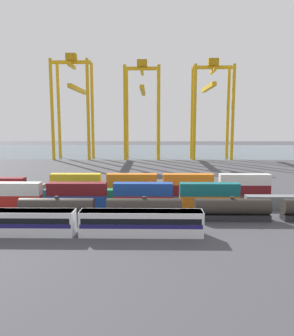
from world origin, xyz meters
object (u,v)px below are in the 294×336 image
at_px(freight_tank_row, 188,209).
at_px(gantry_crane_central, 142,100).
at_px(gantry_crane_east, 211,99).
at_px(gantry_crane_west, 74,97).
at_px(passenger_train, 77,222).
at_px(shipping_container_5, 143,201).
at_px(shipping_container_23, 188,190).
at_px(shipping_container_1, 12,201).
at_px(shipping_container_21, 132,190).
at_px(shipping_container_9, 275,202).

distance_m(freight_tank_row, gantry_crane_central, 109.64).
bearing_deg(gantry_crane_east, gantry_crane_west, 179.80).
xyz_separation_m(passenger_train, gantry_crane_east, (40.73, 113.56, 27.11)).
bearing_deg(passenger_train, gantry_crane_east, 70.27).
xyz_separation_m(passenger_train, gantry_crane_west, (-27.14, 113.79, 28.04)).
height_order(passenger_train, shipping_container_5, passenger_train).
xyz_separation_m(passenger_train, shipping_container_5, (9.75, 16.67, -0.84)).
bearing_deg(passenger_train, shipping_container_23, 54.71).
distance_m(freight_tank_row, shipping_container_1, 36.46).
bearing_deg(gantry_crane_west, shipping_container_1, -84.29).
bearing_deg(shipping_container_21, passenger_train, -103.12).
xyz_separation_m(shipping_container_21, gantry_crane_central, (0.10, 85.28, 27.55)).
bearing_deg(freight_tank_row, shipping_container_23, 83.64).
xyz_separation_m(passenger_train, freight_tank_row, (18.06, 8.30, -0.14)).
bearing_deg(gantry_crane_central, passenger_train, -93.41).
bearing_deg(shipping_container_23, shipping_container_5, -131.28).
bearing_deg(shipping_container_23, passenger_train, -125.29).
distance_m(passenger_train, freight_tank_row, 19.87).
height_order(passenger_train, shipping_container_9, passenger_train).
distance_m(shipping_container_5, gantry_crane_east, 105.49).
height_order(freight_tank_row, gantry_crane_west, gantry_crane_west).
relative_size(gantry_crane_west, gantry_crane_east, 1.05).
height_order(shipping_container_23, gantry_crane_central, gantry_crane_central).
bearing_deg(freight_tank_row, passenger_train, -155.31).
bearing_deg(gantry_crane_east, gantry_crane_central, 179.24).
distance_m(freight_tank_row, shipping_container_9, 20.65).
bearing_deg(freight_tank_row, shipping_container_1, 166.72).
height_order(shipping_container_9, gantry_crane_west, gantry_crane_west).
height_order(freight_tank_row, shipping_container_1, freight_tank_row).
xyz_separation_m(shipping_container_21, gantry_crane_east, (34.04, 84.83, 27.95)).
bearing_deg(shipping_container_5, shipping_container_21, 104.20).
xyz_separation_m(shipping_container_1, gantry_crane_east, (58.16, 96.88, 27.95)).
distance_m(freight_tank_row, shipping_container_23, 20.57).
relative_size(passenger_train, shipping_container_5, 3.21).
distance_m(shipping_container_9, shipping_container_23, 20.51).
relative_size(shipping_container_5, shipping_container_9, 1.00).
bearing_deg(gantry_crane_central, gantry_crane_east, -0.76).
bearing_deg(freight_tank_row, shipping_container_5, 134.79).
xyz_separation_m(freight_tank_row, shipping_container_21, (-11.36, 20.43, -0.70)).
height_order(shipping_container_1, shipping_container_21, same).
relative_size(shipping_container_5, gantry_crane_central, 0.25).
xyz_separation_m(shipping_container_5, gantry_crane_central, (-2.95, 97.34, 27.55)).
relative_size(gantry_crane_central, gantry_crane_east, 0.99).
height_order(shipping_container_21, gantry_crane_west, gantry_crane_west).
bearing_deg(freight_tank_row, gantry_crane_east, 77.84).
relative_size(freight_tank_row, shipping_container_9, 5.03).
distance_m(shipping_container_1, gantry_crane_west, 101.79).
distance_m(shipping_container_1, shipping_container_21, 26.97).
relative_size(passenger_train, gantry_crane_east, 0.81).
bearing_deg(gantry_crane_west, shipping_container_5, -69.20).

